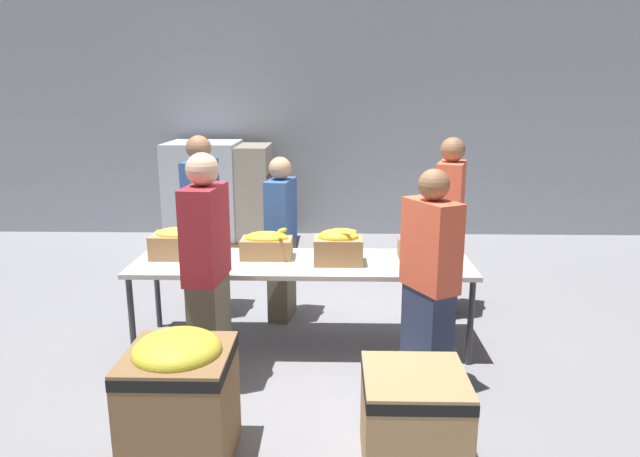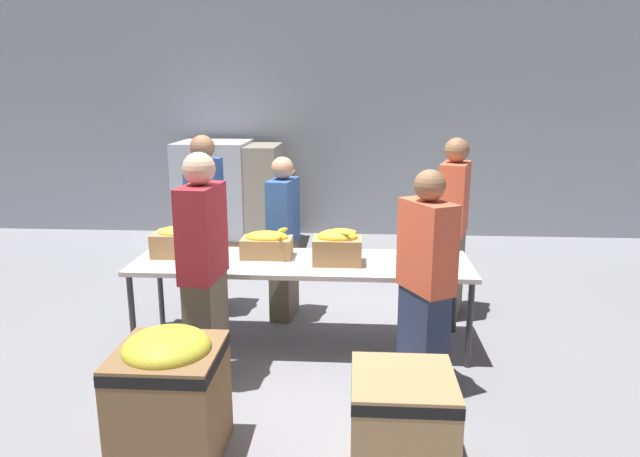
{
  "view_description": "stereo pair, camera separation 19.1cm",
  "coord_description": "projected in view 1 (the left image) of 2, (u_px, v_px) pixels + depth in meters",
  "views": [
    {
      "loc": [
        0.27,
        -4.67,
        2.19
      ],
      "look_at": [
        0.15,
        0.11,
        1.03
      ],
      "focal_mm": 32.0,
      "sensor_mm": 36.0,
      "label": 1
    },
    {
      "loc": [
        0.46,
        -4.66,
        2.19
      ],
      "look_at": [
        0.15,
        0.11,
        1.03
      ],
      "focal_mm": 32.0,
      "sensor_mm": 36.0,
      "label": 2
    }
  ],
  "objects": [
    {
      "name": "donation_bin_0",
      "position": [
        180.0,
        394.0,
        3.37
      ],
      "size": [
        0.61,
        0.61,
        0.83
      ],
      "color": "olive",
      "rests_on": "ground_plane"
    },
    {
      "name": "banana_box_0",
      "position": [
        180.0,
        242.0,
        4.97
      ],
      "size": [
        0.47,
        0.31,
        0.28
      ],
      "color": "tan",
      "rests_on": "sorting_table"
    },
    {
      "name": "volunteer_2",
      "position": [
        449.0,
        228.0,
        5.58
      ],
      "size": [
        0.37,
        0.52,
        1.76
      ],
      "rotation": [
        0.0,
        0.0,
        -1.88
      ],
      "color": "#6B604C",
      "rests_on": "ground_plane"
    },
    {
      "name": "volunteer_4",
      "position": [
        281.0,
        240.0,
        5.47
      ],
      "size": [
        0.28,
        0.46,
        1.59
      ],
      "rotation": [
        0.0,
        0.0,
        -1.75
      ],
      "color": "#6B604C",
      "rests_on": "ground_plane"
    },
    {
      "name": "volunteer_0",
      "position": [
        207.0,
        274.0,
        4.18
      ],
      "size": [
        0.28,
        0.49,
        1.77
      ],
      "rotation": [
        0.0,
        0.0,
        1.48
      ],
      "color": "#6B604C",
      "rests_on": "ground_plane"
    },
    {
      "name": "banana_box_1",
      "position": [
        267.0,
        245.0,
        4.95
      ],
      "size": [
        0.44,
        0.33,
        0.25
      ],
      "color": "#A37A4C",
      "rests_on": "sorting_table"
    },
    {
      "name": "pallet_stack_2",
      "position": [
        238.0,
        196.0,
        8.16
      ],
      "size": [
        1.0,
        1.0,
        1.44
      ],
      "color": "olive",
      "rests_on": "ground_plane"
    },
    {
      "name": "donation_bin_1",
      "position": [
        414.0,
        415.0,
        3.37
      ],
      "size": [
        0.6,
        0.6,
        0.59
      ],
      "color": "tan",
      "rests_on": "ground_plane"
    },
    {
      "name": "pallet_stack_0",
      "position": [
        205.0,
        195.0,
        8.19
      ],
      "size": [
        1.08,
        1.08,
        1.48
      ],
      "color": "olive",
      "rests_on": "ground_plane"
    },
    {
      "name": "wall_back",
      "position": [
        316.0,
        103.0,
        8.51
      ],
      "size": [
        16.0,
        0.08,
        4.0
      ],
      "color": "#9399A3",
      "rests_on": "ground_plane"
    },
    {
      "name": "pallet_stack_1",
      "position": [
        253.0,
        210.0,
        8.2
      ],
      "size": [
        0.95,
        0.95,
        1.03
      ],
      "color": "olive",
      "rests_on": "ground_plane"
    },
    {
      "name": "banana_box_2",
      "position": [
        338.0,
        246.0,
        4.79
      ],
      "size": [
        0.41,
        0.28,
        0.3
      ],
      "color": "#A37A4C",
      "rests_on": "sorting_table"
    },
    {
      "name": "volunteer_1",
      "position": [
        429.0,
        283.0,
        4.13
      ],
      "size": [
        0.41,
        0.5,
        1.66
      ],
      "rotation": [
        0.0,
        0.0,
        2.07
      ],
      "color": "#2D3856",
      "rests_on": "ground_plane"
    },
    {
      "name": "sorting_table",
      "position": [
        302.0,
        266.0,
        4.89
      ],
      "size": [
        2.88,
        0.82,
        0.77
      ],
      "color": "beige",
      "rests_on": "ground_plane"
    },
    {
      "name": "volunteer_3",
      "position": [
        203.0,
        227.0,
        5.58
      ],
      "size": [
        0.28,
        0.5,
        1.78
      ],
      "rotation": [
        0.0,
        0.0,
        -1.66
      ],
      "color": "black",
      "rests_on": "ground_plane"
    },
    {
      "name": "ground_plane",
      "position": [
        303.0,
        344.0,
        5.06
      ],
      "size": [
        30.0,
        30.0,
        0.0
      ],
      "primitive_type": "plane",
      "color": "gray"
    },
    {
      "name": "banana_box_3",
      "position": [
        422.0,
        247.0,
        4.9
      ],
      "size": [
        0.39,
        0.29,
        0.23
      ],
      "color": "olive",
      "rests_on": "sorting_table"
    }
  ]
}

